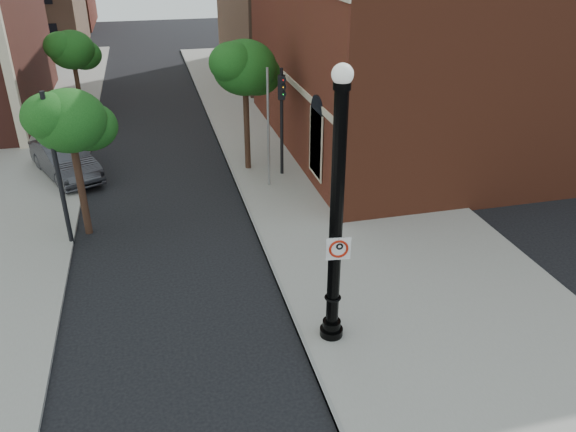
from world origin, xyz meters
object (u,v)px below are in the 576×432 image
object	(u,v)px
no_parking_sign	(338,249)
traffic_signal_right	(282,105)
parked_car	(65,159)
lamppost	(336,228)
traffic_signal_left	(52,146)

from	to	relation	value
no_parking_sign	traffic_signal_right	bearing A→B (deg)	91.06
parked_car	traffic_signal_right	xyz separation A→B (m)	(8.80, -2.16, 2.29)
parked_car	lamppost	bearing A→B (deg)	-83.71
parked_car	traffic_signal_right	bearing A→B (deg)	-37.98
lamppost	parked_car	distance (m)	15.05
lamppost	traffic_signal_right	distance (m)	10.71
lamppost	no_parking_sign	size ratio (longest dim) A/B	11.97
lamppost	parked_car	world-z (taller)	lamppost
no_parking_sign	traffic_signal_left	xyz separation A→B (m)	(-6.87, 6.86, 0.71)
traffic_signal_left	traffic_signal_right	world-z (taller)	traffic_signal_left
no_parking_sign	lamppost	bearing A→B (deg)	105.81
lamppost	parked_car	xyz separation A→B (m)	(-7.53, 12.79, -2.43)
lamppost	parked_car	size ratio (longest dim) A/B	1.49
lamppost	traffic_signal_left	bearing A→B (deg)	135.68
lamppost	parked_car	bearing A→B (deg)	120.49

